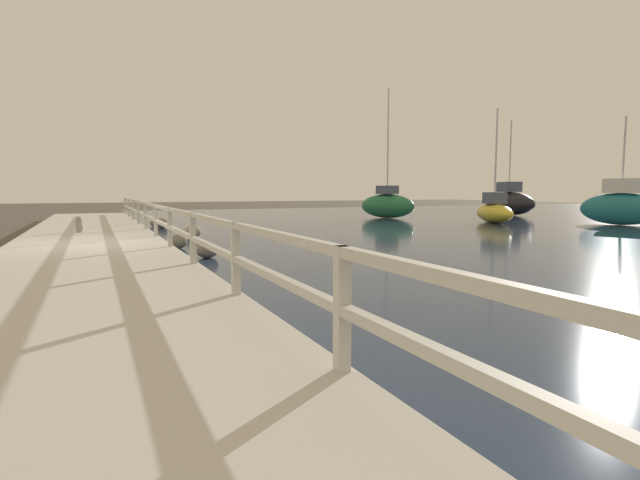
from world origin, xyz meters
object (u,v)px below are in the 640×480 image
Objects in this scene: sailboat_yellow at (494,211)px; sailboat_green at (387,204)px; sailboat_black at (509,202)px; sailboat_teal at (621,206)px; mooring_bollard at (79,224)px.

sailboat_green is at bearing 136.84° from sailboat_yellow.
sailboat_black reaches higher than sailboat_teal.
sailboat_teal is (23.31, -1.58, 0.31)m from mooring_bollard.
sailboat_teal is 11.98m from sailboat_green.
sailboat_teal is at bearing -90.56° from sailboat_black.
sailboat_green is at bearing 26.60° from mooring_bollard.
sailboat_black is (25.86, 8.04, 0.27)m from mooring_bollard.
sailboat_black is at bearing 63.70° from sailboat_yellow.
sailboat_yellow is at bearing -90.47° from sailboat_green.
sailboat_yellow reaches higher than mooring_bollard.
sailboat_green is at bearing 108.25° from sailboat_teal.
mooring_bollard is 19.20m from sailboat_yellow.
sailboat_teal is at bearing -3.88° from mooring_bollard.
mooring_bollard is 0.08× the size of sailboat_black.
sailboat_yellow reaches higher than sailboat_teal.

